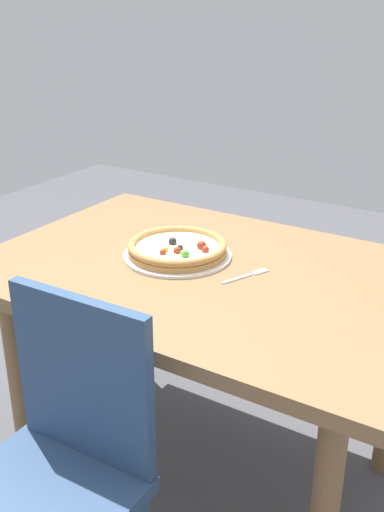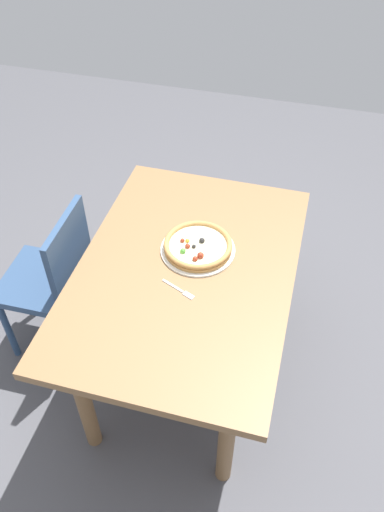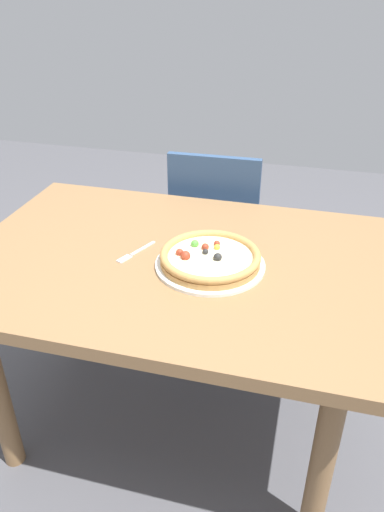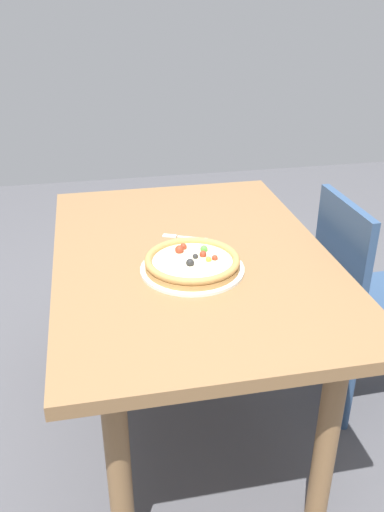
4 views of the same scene
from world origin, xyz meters
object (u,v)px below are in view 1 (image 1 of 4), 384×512
object	(u,v)px
plate	(177,255)
fork	(249,275)
dining_table	(207,298)
chair_near	(53,473)
pizza	(178,248)

from	to	relation	value
plate	fork	bearing A→B (deg)	-1.95
dining_table	chair_near	size ratio (longest dim) A/B	1.51
fork	plate	bearing A→B (deg)	111.40
plate	fork	distance (m)	0.25
plate	pizza	size ratio (longest dim) A/B	1.09
chair_near	fork	size ratio (longest dim) A/B	5.65
chair_near	plate	world-z (taller)	chair_near
dining_table	fork	xyz separation A→B (m)	(0.13, 0.01, 0.10)
plate	pizza	xyz separation A→B (m)	(0.00, -0.00, 0.03)
pizza	fork	xyz separation A→B (m)	(0.25, -0.01, -0.03)
dining_table	pizza	distance (m)	0.18
chair_near	plate	bearing A→B (deg)	-81.57
fork	dining_table	bearing A→B (deg)	119.30
chair_near	dining_table	bearing A→B (deg)	-91.32
chair_near	pizza	bearing A→B (deg)	-81.64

